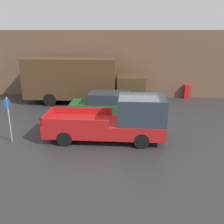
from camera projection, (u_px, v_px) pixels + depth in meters
ground_plane at (133, 137)px, 12.69m from camera, size 60.00×60.00×0.00m
building_wall at (133, 64)px, 20.12m from camera, size 28.00×0.15×5.29m
pickup_truck at (118, 120)px, 12.15m from camera, size 5.77×2.07×2.21m
car at (108, 104)px, 15.78m from camera, size 4.68×1.88×1.52m
delivery_truck at (79, 79)px, 18.57m from camera, size 8.82×2.50×3.33m
parking_sign at (9, 117)px, 11.81m from camera, size 0.30×0.07×2.23m
newspaper_box at (187, 92)px, 20.14m from camera, size 0.45×0.40×1.10m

